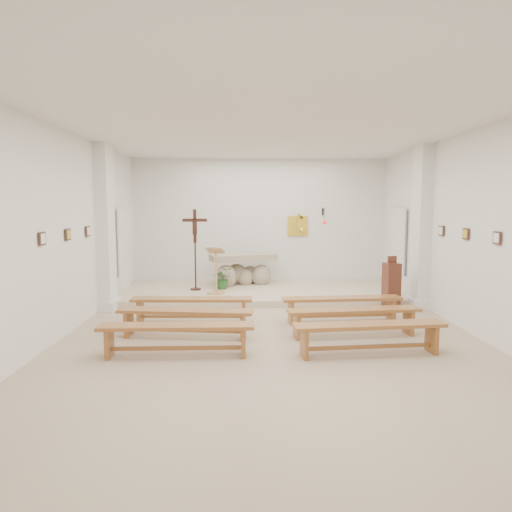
{
  "coord_description": "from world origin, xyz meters",
  "views": [
    {
      "loc": [
        -0.41,
        -7.71,
        2.21
      ],
      "look_at": [
        -0.19,
        1.6,
        1.18
      ],
      "focal_mm": 32.0,
      "sensor_mm": 36.0,
      "label": 1
    }
  ],
  "objects_px": {
    "lectern": "(216,270)",
    "bench_right_front": "(342,303)",
    "altar": "(242,272)",
    "bench_right_second": "(354,316)",
    "crucifix_stand": "(195,244)",
    "bench_right_third": "(369,331)",
    "bench_left_front": "(192,304)",
    "bench_left_third": "(177,333)",
    "bench_left_second": "(185,317)",
    "donation_pedestal": "(391,285)"
  },
  "relations": [
    {
      "from": "bench_right_front",
      "to": "bench_right_third",
      "type": "relative_size",
      "value": 1.0
    },
    {
      "from": "crucifix_stand",
      "to": "bench_left_front",
      "type": "height_order",
      "value": "crucifix_stand"
    },
    {
      "from": "altar",
      "to": "bench_right_third",
      "type": "height_order",
      "value": "altar"
    },
    {
      "from": "bench_left_front",
      "to": "bench_left_third",
      "type": "distance_m",
      "value": 1.94
    },
    {
      "from": "lectern",
      "to": "bench_right_front",
      "type": "xyz_separation_m",
      "value": [
        2.53,
        -2.1,
        -0.35
      ]
    },
    {
      "from": "altar",
      "to": "bench_right_third",
      "type": "relative_size",
      "value": 0.79
    },
    {
      "from": "bench_left_third",
      "to": "bench_right_second",
      "type": "bearing_deg",
      "value": 18.06
    },
    {
      "from": "bench_right_second",
      "to": "bench_left_third",
      "type": "bearing_deg",
      "value": -167.15
    },
    {
      "from": "bench_left_second",
      "to": "bench_left_third",
      "type": "height_order",
      "value": "same"
    },
    {
      "from": "lectern",
      "to": "bench_right_front",
      "type": "bearing_deg",
      "value": -23.77
    },
    {
      "from": "lectern",
      "to": "bench_left_front",
      "type": "height_order",
      "value": "lectern"
    },
    {
      "from": "bench_right_second",
      "to": "bench_right_third",
      "type": "bearing_deg",
      "value": -95.96
    },
    {
      "from": "crucifix_stand",
      "to": "bench_right_front",
      "type": "xyz_separation_m",
      "value": [
        3.06,
        -2.63,
        -0.93
      ]
    },
    {
      "from": "crucifix_stand",
      "to": "bench_right_second",
      "type": "distance_m",
      "value": 4.82
    },
    {
      "from": "bench_right_front",
      "to": "bench_left_third",
      "type": "distance_m",
      "value": 3.45
    },
    {
      "from": "donation_pedestal",
      "to": "bench_right_second",
      "type": "xyz_separation_m",
      "value": [
        -1.31,
        -2.09,
        -0.14
      ]
    },
    {
      "from": "altar",
      "to": "bench_right_front",
      "type": "distance_m",
      "value": 3.89
    },
    {
      "from": "lectern",
      "to": "bench_right_second",
      "type": "bearing_deg",
      "value": -34.59
    },
    {
      "from": "donation_pedestal",
      "to": "bench_right_third",
      "type": "distance_m",
      "value": 3.34
    },
    {
      "from": "bench_left_front",
      "to": "bench_right_second",
      "type": "xyz_separation_m",
      "value": [
        2.85,
        -0.97,
        0.0
      ]
    },
    {
      "from": "bench_left_third",
      "to": "lectern",
      "type": "bearing_deg",
      "value": 84.72
    },
    {
      "from": "lectern",
      "to": "bench_left_third",
      "type": "height_order",
      "value": "lectern"
    },
    {
      "from": "bench_right_third",
      "to": "bench_left_second",
      "type": "bearing_deg",
      "value": 155.88
    },
    {
      "from": "altar",
      "to": "bench_left_second",
      "type": "distance_m",
      "value": 4.46
    },
    {
      "from": "altar",
      "to": "bench_left_front",
      "type": "relative_size",
      "value": 0.8
    },
    {
      "from": "bench_right_second",
      "to": "bench_left_third",
      "type": "distance_m",
      "value": 3.01
    },
    {
      "from": "bench_left_second",
      "to": "bench_right_third",
      "type": "bearing_deg",
      "value": -12.25
    },
    {
      "from": "lectern",
      "to": "crucifix_stand",
      "type": "bearing_deg",
      "value": 151.39
    },
    {
      "from": "altar",
      "to": "bench_right_second",
      "type": "bearing_deg",
      "value": -82.69
    },
    {
      "from": "bench_left_second",
      "to": "bench_right_third",
      "type": "xyz_separation_m",
      "value": [
        2.85,
        -0.97,
        0.0
      ]
    },
    {
      "from": "lectern",
      "to": "crucifix_stand",
      "type": "height_order",
      "value": "crucifix_stand"
    },
    {
      "from": "bench_left_third",
      "to": "bench_right_third",
      "type": "xyz_separation_m",
      "value": [
        2.85,
        0.0,
        0.0
      ]
    },
    {
      "from": "lectern",
      "to": "bench_left_front",
      "type": "bearing_deg",
      "value": -82.73
    },
    {
      "from": "altar",
      "to": "bench_right_third",
      "type": "xyz_separation_m",
      "value": [
        1.92,
        -5.33,
        -0.13
      ]
    },
    {
      "from": "lectern",
      "to": "bench_left_front",
      "type": "xyz_separation_m",
      "value": [
        -0.32,
        -2.1,
        -0.35
      ]
    },
    {
      "from": "bench_left_third",
      "to": "bench_right_third",
      "type": "height_order",
      "value": "same"
    },
    {
      "from": "bench_left_front",
      "to": "bench_right_second",
      "type": "bearing_deg",
      "value": -17.11
    },
    {
      "from": "bench_left_front",
      "to": "bench_left_third",
      "type": "bearing_deg",
      "value": -88.3
    },
    {
      "from": "bench_right_third",
      "to": "bench_right_front",
      "type": "bearing_deg",
      "value": 84.69
    },
    {
      "from": "altar",
      "to": "donation_pedestal",
      "type": "distance_m",
      "value": 3.94
    },
    {
      "from": "bench_right_front",
      "to": "bench_left_third",
      "type": "xyz_separation_m",
      "value": [
        -2.85,
        -1.94,
        0.0
      ]
    },
    {
      "from": "altar",
      "to": "bench_right_second",
      "type": "relative_size",
      "value": 0.79
    },
    {
      "from": "bench_right_front",
      "to": "crucifix_stand",
      "type": "bearing_deg",
      "value": 135.14
    },
    {
      "from": "crucifix_stand",
      "to": "bench_right_second",
      "type": "height_order",
      "value": "crucifix_stand"
    },
    {
      "from": "lectern",
      "to": "bench_right_third",
      "type": "distance_m",
      "value": 4.78
    },
    {
      "from": "crucifix_stand",
      "to": "bench_right_second",
      "type": "bearing_deg",
      "value": -50.95
    },
    {
      "from": "lectern",
      "to": "altar",
      "type": "bearing_deg",
      "value": 80.41
    },
    {
      "from": "lectern",
      "to": "donation_pedestal",
      "type": "xyz_separation_m",
      "value": [
        3.84,
        -0.98,
        -0.2
      ]
    },
    {
      "from": "altar",
      "to": "bench_left_front",
      "type": "height_order",
      "value": "altar"
    },
    {
      "from": "crucifix_stand",
      "to": "bench_left_third",
      "type": "bearing_deg",
      "value": -88.69
    }
  ]
}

